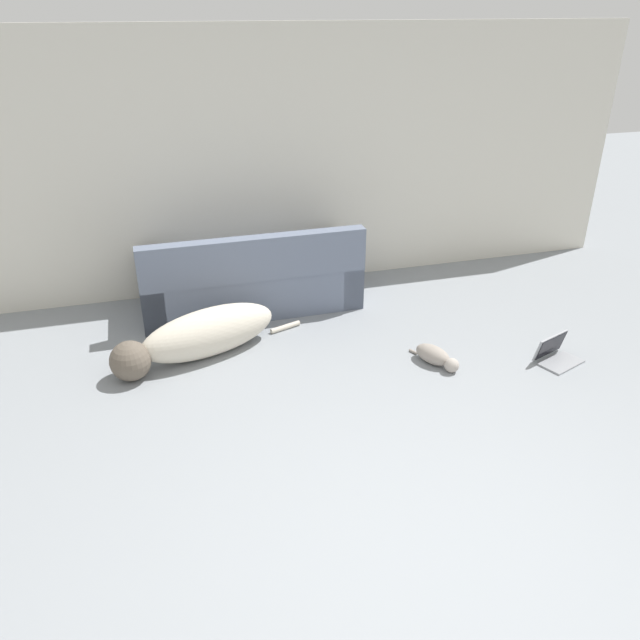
{
  "coord_description": "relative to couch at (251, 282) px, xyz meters",
  "views": [
    {
      "loc": [
        -1.22,
        -2.03,
        2.64
      ],
      "look_at": [
        -0.14,
        1.73,
        0.64
      ],
      "focal_mm": 35.0,
      "sensor_mm": 36.0,
      "label": 1
    }
  ],
  "objects": [
    {
      "name": "ground_plane",
      "position": [
        0.34,
        -3.39,
        -0.27
      ],
      "size": [
        20.0,
        20.0,
        0.0
      ],
      "primitive_type": "plane",
      "color": "gray"
    },
    {
      "name": "wall_back",
      "position": [
        0.34,
        0.54,
        0.98
      ],
      "size": [
        7.61,
        0.06,
        2.49
      ],
      "color": "beige",
      "rests_on": "ground_plane"
    },
    {
      "name": "couch",
      "position": [
        0.0,
        0.0,
        0.0
      ],
      "size": [
        2.05,
        0.8,
        0.81
      ],
      "rotation": [
        0.0,
        0.0,
        3.15
      ],
      "color": "slate",
      "rests_on": "ground_plane"
    },
    {
      "name": "dog",
      "position": [
        -0.59,
        -0.82,
        -0.07
      ],
      "size": [
        1.69,
        0.8,
        0.4
      ],
      "rotation": [
        0.0,
        0.0,
        3.48
      ],
      "color": "beige",
      "rests_on": "ground_plane"
    },
    {
      "name": "cat",
      "position": [
        1.24,
        -1.47,
        -0.2
      ],
      "size": [
        0.31,
        0.48,
        0.15
      ],
      "rotation": [
        0.0,
        0.0,
        5.16
      ],
      "color": "gray",
      "rests_on": "ground_plane"
    },
    {
      "name": "laptop_open",
      "position": [
        2.21,
        -1.69,
        -0.2
      ],
      "size": [
        0.43,
        0.37,
        0.22
      ],
      "rotation": [
        0.0,
        0.0,
        0.36
      ],
      "color": "gray",
      "rests_on": "ground_plane"
    }
  ]
}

